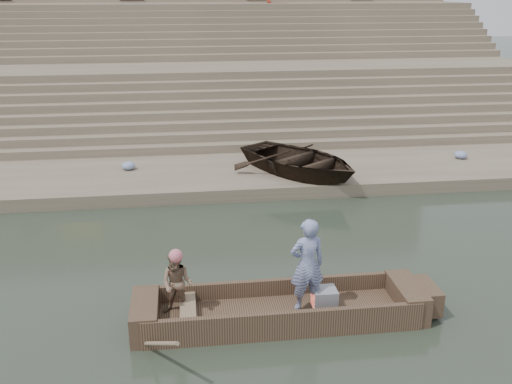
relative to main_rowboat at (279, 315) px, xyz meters
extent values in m
plane|color=#252E23|center=(-2.13, 0.50, -0.11)|extent=(120.00, 120.00, 0.00)
cube|color=#82725C|center=(-2.13, 8.50, 0.09)|extent=(32.00, 4.00, 0.40)
cube|color=#82725C|center=(-2.13, 16.00, 1.29)|extent=(32.00, 3.00, 2.80)
cube|color=#82725C|center=(-2.13, 23.00, 2.49)|extent=(32.00, 3.00, 5.20)
cube|color=#82725C|center=(-2.13, 10.75, 0.24)|extent=(32.00, 0.50, 0.70)
cube|color=#82725C|center=(-2.13, 11.25, 0.39)|extent=(32.00, 0.50, 1.00)
cube|color=#82725C|center=(-2.13, 11.75, 0.54)|extent=(32.00, 0.50, 1.30)
cube|color=#82725C|center=(-2.13, 12.25, 0.69)|extent=(32.00, 0.50, 1.60)
cube|color=#82725C|center=(-2.13, 12.75, 0.84)|extent=(32.00, 0.50, 1.90)
cube|color=#82725C|center=(-2.13, 13.25, 0.99)|extent=(32.00, 0.50, 2.20)
cube|color=#82725C|center=(-2.13, 13.75, 1.14)|extent=(32.00, 0.50, 2.50)
cube|color=#82725C|center=(-2.13, 14.25, 1.29)|extent=(32.00, 0.50, 2.80)
cube|color=#82725C|center=(-2.13, 17.75, 1.44)|extent=(32.00, 0.50, 3.10)
cube|color=#82725C|center=(-2.13, 18.25, 1.59)|extent=(32.00, 0.50, 3.40)
cube|color=#82725C|center=(-2.13, 18.75, 1.74)|extent=(32.00, 0.50, 3.70)
cube|color=#82725C|center=(-2.13, 19.25, 1.89)|extent=(32.00, 0.50, 4.00)
cube|color=#82725C|center=(-2.13, 19.75, 2.04)|extent=(32.00, 0.50, 4.30)
cube|color=#82725C|center=(-2.13, 20.25, 2.19)|extent=(32.00, 0.50, 4.60)
cube|color=#82725C|center=(-2.13, 20.75, 2.34)|extent=(32.00, 0.50, 4.90)
cube|color=#82725C|center=(-2.13, 21.25, 2.49)|extent=(32.00, 0.50, 5.20)
cube|color=brown|center=(0.00, 0.00, 0.00)|extent=(5.00, 1.30, 0.22)
cube|color=brown|center=(0.00, -0.62, 0.17)|extent=(5.20, 0.12, 0.56)
cube|color=brown|center=(0.00, 0.62, 0.17)|extent=(5.20, 0.12, 0.56)
cube|color=brown|center=(-2.55, 0.00, 0.19)|extent=(0.50, 1.30, 0.60)
cube|color=brown|center=(2.55, 0.00, 0.19)|extent=(0.50, 1.30, 0.60)
cube|color=brown|center=(2.95, 0.00, 0.21)|extent=(0.35, 0.90, 0.50)
cube|color=#937A5B|center=(-1.75, 0.00, 0.29)|extent=(0.30, 1.20, 0.08)
cylinder|color=#937A5B|center=(-2.40, -0.90, 0.19)|extent=(1.03, 2.10, 1.36)
sphere|color=#D66A77|center=(-1.93, 0.14, 1.33)|extent=(0.26, 0.26, 0.26)
imported|color=navy|center=(0.52, 0.02, 1.04)|extent=(0.74, 0.54, 1.87)
imported|color=#2A805B|center=(-1.93, 0.14, 0.75)|extent=(0.75, 0.67, 1.28)
cube|color=gray|center=(0.88, 0.00, 0.31)|extent=(0.46, 0.42, 0.40)
cube|color=#E5593F|center=(0.67, 0.00, 0.31)|extent=(0.04, 0.34, 0.32)
imported|color=#2D2116|center=(1.97, 7.82, 0.74)|extent=(5.09, 5.35, 0.90)
ellipsoid|color=#3F5999|center=(7.90, 8.77, 0.42)|extent=(0.44, 0.44, 0.26)
ellipsoid|color=#3F5999|center=(-3.51, 8.97, 0.42)|extent=(0.44, 0.44, 0.26)
camera|label=1|loc=(-1.71, -9.57, 6.03)|focal=40.61mm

